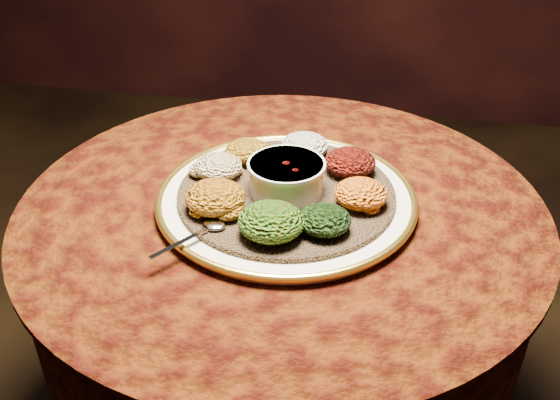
# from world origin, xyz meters

# --- Properties ---
(table) EXTENTS (0.96, 0.96, 0.73)m
(table) POSITION_xyz_m (0.00, 0.00, 0.55)
(table) COLOR black
(table) RESTS_ON ground
(platter) EXTENTS (0.52, 0.52, 0.02)m
(platter) POSITION_xyz_m (0.01, -0.01, 0.75)
(platter) COLOR white
(platter) RESTS_ON table
(injera) EXTENTS (0.39, 0.39, 0.01)m
(injera) POSITION_xyz_m (0.01, -0.01, 0.76)
(injera) COLOR brown
(injera) RESTS_ON platter
(stew_bowl) EXTENTS (0.14, 0.14, 0.06)m
(stew_bowl) POSITION_xyz_m (0.01, -0.01, 0.80)
(stew_bowl) COLOR silver
(stew_bowl) RESTS_ON injera
(spoon) EXTENTS (0.10, 0.12, 0.01)m
(spoon) POSITION_xyz_m (-0.09, -0.15, 0.77)
(spoon) COLOR silver
(spoon) RESTS_ON injera
(portion_ayib) EXTENTS (0.09, 0.09, 0.04)m
(portion_ayib) POSITION_xyz_m (0.02, 0.13, 0.78)
(portion_ayib) COLOR silver
(portion_ayib) RESTS_ON injera
(portion_kitfo) EXTENTS (0.10, 0.09, 0.05)m
(portion_kitfo) POSITION_xyz_m (0.12, 0.08, 0.79)
(portion_kitfo) COLOR black
(portion_kitfo) RESTS_ON injera
(portion_tikil) EXTENTS (0.09, 0.09, 0.04)m
(portion_tikil) POSITION_xyz_m (0.14, -0.03, 0.78)
(portion_tikil) COLOR #B2700E
(portion_tikil) RESTS_ON injera
(portion_gomen) EXTENTS (0.09, 0.08, 0.04)m
(portion_gomen) POSITION_xyz_m (0.09, -0.11, 0.78)
(portion_gomen) COLOR black
(portion_gomen) RESTS_ON injera
(portion_mixveg) EXTENTS (0.11, 0.10, 0.05)m
(portion_mixveg) POSITION_xyz_m (0.01, -0.14, 0.79)
(portion_mixveg) COLOR #8C2B09
(portion_mixveg) RESTS_ON injera
(portion_kik) EXTENTS (0.10, 0.10, 0.05)m
(portion_kik) POSITION_xyz_m (-0.10, -0.09, 0.79)
(portion_kik) COLOR #A8620E
(portion_kik) RESTS_ON injera
(portion_timatim) EXTENTS (0.09, 0.08, 0.04)m
(portion_timatim) POSITION_xyz_m (-0.12, 0.02, 0.78)
(portion_timatim) COLOR maroon
(portion_timatim) RESTS_ON injera
(portion_shiro) EXTENTS (0.08, 0.08, 0.04)m
(portion_shiro) POSITION_xyz_m (-0.08, 0.09, 0.78)
(portion_shiro) COLOR #956712
(portion_shiro) RESTS_ON injera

